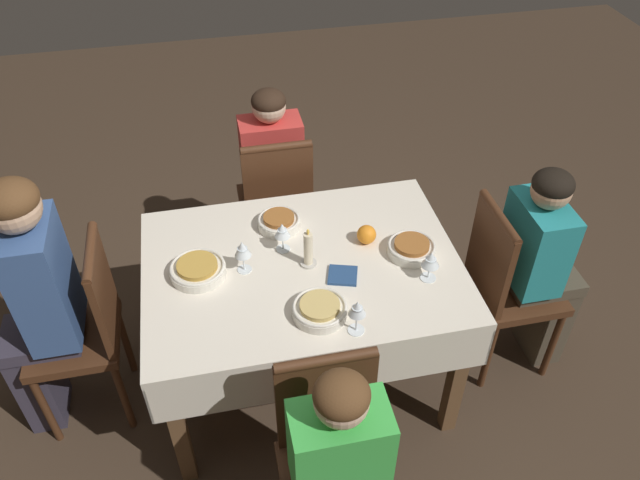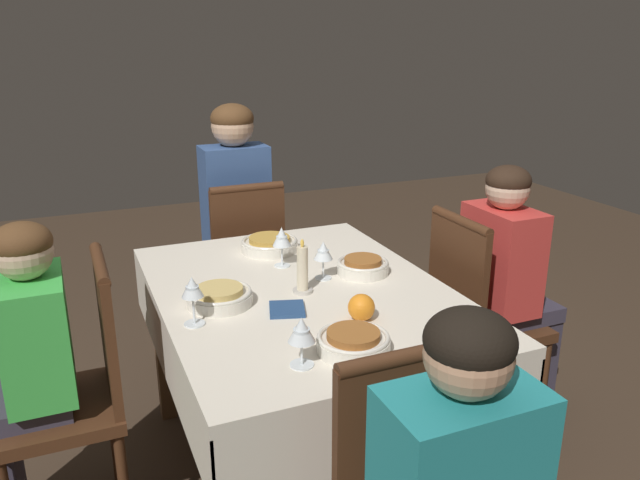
{
  "view_description": "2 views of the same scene",
  "coord_description": "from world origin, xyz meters",
  "px_view_note": "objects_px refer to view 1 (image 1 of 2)",
  "views": [
    {
      "loc": [
        0.31,
        1.78,
        2.42
      ],
      "look_at": [
        -0.07,
        0.03,
        0.86
      ],
      "focal_mm": 35.0,
      "sensor_mm": 36.0,
      "label": 1
    },
    {
      "loc": [
        -1.76,
        0.68,
        1.52
      ],
      "look_at": [
        0.01,
        -0.07,
        0.88
      ],
      "focal_mm": 35.0,
      "sensor_mm": 36.0,
      "label": 2
    }
  ],
  "objects_px": {
    "wine_glass_west": "(431,260)",
    "chair_south": "(277,201)",
    "bowl_east": "(198,269)",
    "bowl_north": "(320,309)",
    "napkin_red_folded": "(343,275)",
    "wine_glass_north": "(357,310)",
    "bowl_west": "(411,248)",
    "chair_west": "(505,282)",
    "wine_glass_east": "(242,250)",
    "orange_fruit": "(367,235)",
    "wine_glass_south": "(282,231)",
    "bowl_south": "(279,221)",
    "chair_north": "(332,456)",
    "chair_east": "(87,326)",
    "candle_centerpiece": "(308,251)",
    "person_child_teal": "(542,263)",
    "person_adult_denim": "(36,298)",
    "dining_table": "(303,281)",
    "person_child_red": "(272,170)"
  },
  "relations": [
    {
      "from": "wine_glass_west",
      "to": "chair_south",
      "type": "bearing_deg",
      "value": -62.78
    },
    {
      "from": "bowl_east",
      "to": "wine_glass_west",
      "type": "distance_m",
      "value": 0.9
    },
    {
      "from": "bowl_north",
      "to": "napkin_red_folded",
      "type": "xyz_separation_m",
      "value": [
        -0.13,
        -0.17,
        -0.02
      ]
    },
    {
      "from": "wine_glass_north",
      "to": "bowl_west",
      "type": "bearing_deg",
      "value": -132.3
    },
    {
      "from": "bowl_north",
      "to": "chair_west",
      "type": "bearing_deg",
      "value": -166.35
    },
    {
      "from": "wine_glass_east",
      "to": "orange_fruit",
      "type": "height_order",
      "value": "wine_glass_east"
    },
    {
      "from": "wine_glass_south",
      "to": "orange_fruit",
      "type": "xyz_separation_m",
      "value": [
        -0.34,
        0.03,
        -0.06
      ]
    },
    {
      "from": "wine_glass_west",
      "to": "napkin_red_folded",
      "type": "xyz_separation_m",
      "value": [
        0.32,
        -0.08,
        -0.09
      ]
    },
    {
      "from": "bowl_south",
      "to": "bowl_north",
      "type": "distance_m",
      "value": 0.53
    },
    {
      "from": "chair_north",
      "to": "wine_glass_north",
      "type": "distance_m",
      "value": 0.5
    },
    {
      "from": "chair_east",
      "to": "chair_west",
      "type": "height_order",
      "value": "same"
    },
    {
      "from": "wine_glass_south",
      "to": "orange_fruit",
      "type": "relative_size",
      "value": 1.68
    },
    {
      "from": "bowl_west",
      "to": "candle_centerpiece",
      "type": "relative_size",
      "value": 1.08
    },
    {
      "from": "bowl_west",
      "to": "napkin_red_folded",
      "type": "height_order",
      "value": "bowl_west"
    },
    {
      "from": "bowl_north",
      "to": "wine_glass_north",
      "type": "distance_m",
      "value": 0.17
    },
    {
      "from": "chair_south",
      "to": "bowl_north",
      "type": "xyz_separation_m",
      "value": [
        -0.01,
        0.99,
        0.25
      ]
    },
    {
      "from": "chair_east",
      "to": "wine_glass_south",
      "type": "distance_m",
      "value": 0.88
    },
    {
      "from": "bowl_south",
      "to": "person_child_teal",
      "type": "bearing_deg",
      "value": 163.82
    },
    {
      "from": "wine_glass_south",
      "to": "napkin_red_folded",
      "type": "relative_size",
      "value": 0.97
    },
    {
      "from": "napkin_red_folded",
      "to": "bowl_east",
      "type": "bearing_deg",
      "value": -13.24
    },
    {
      "from": "orange_fruit",
      "to": "person_adult_denim",
      "type": "bearing_deg",
      "value": 1.08
    },
    {
      "from": "chair_west",
      "to": "wine_glass_east",
      "type": "xyz_separation_m",
      "value": [
        1.11,
        -0.08,
        0.33
      ]
    },
    {
      "from": "orange_fruit",
      "to": "wine_glass_west",
      "type": "bearing_deg",
      "value": 124.95
    },
    {
      "from": "dining_table",
      "to": "bowl_north",
      "type": "distance_m",
      "value": 0.3
    },
    {
      "from": "dining_table",
      "to": "wine_glass_east",
      "type": "height_order",
      "value": "wine_glass_east"
    },
    {
      "from": "bowl_north",
      "to": "candle_centerpiece",
      "type": "bearing_deg",
      "value": -92.4
    },
    {
      "from": "bowl_north",
      "to": "orange_fruit",
      "type": "height_order",
      "value": "orange_fruit"
    },
    {
      "from": "wine_glass_east",
      "to": "bowl_west",
      "type": "xyz_separation_m",
      "value": [
        -0.67,
        0.04,
        -0.08
      ]
    },
    {
      "from": "person_adult_denim",
      "to": "bowl_east",
      "type": "xyz_separation_m",
      "value": [
        -0.62,
        0.03,
        0.06
      ]
    },
    {
      "from": "dining_table",
      "to": "chair_west",
      "type": "xyz_separation_m",
      "value": [
        -0.88,
        0.07,
        -0.13
      ]
    },
    {
      "from": "chair_south",
      "to": "bowl_south",
      "type": "xyz_separation_m",
      "value": [
        0.05,
        0.46,
        0.25
      ]
    },
    {
      "from": "person_child_teal",
      "to": "bowl_west",
      "type": "relative_size",
      "value": 5.46
    },
    {
      "from": "orange_fruit",
      "to": "bowl_south",
      "type": "bearing_deg",
      "value": -27.34
    },
    {
      "from": "person_child_teal",
      "to": "candle_centerpiece",
      "type": "relative_size",
      "value": 5.91
    },
    {
      "from": "wine_glass_west",
      "to": "bowl_south",
      "type": "distance_m",
      "value": 0.67
    },
    {
      "from": "chair_west",
      "to": "person_child_red",
      "type": "xyz_separation_m",
      "value": [
        0.88,
        -0.93,
        0.09
      ]
    },
    {
      "from": "chair_south",
      "to": "napkin_red_folded",
      "type": "relative_size",
      "value": 6.56
    },
    {
      "from": "chair_south",
      "to": "bowl_north",
      "type": "bearing_deg",
      "value": 90.6
    },
    {
      "from": "person_adult_denim",
      "to": "wine_glass_west",
      "type": "relative_size",
      "value": 9.25
    },
    {
      "from": "bowl_south",
      "to": "bowl_north",
      "type": "bearing_deg",
      "value": 97.05
    },
    {
      "from": "chair_south",
      "to": "candle_centerpiece",
      "type": "bearing_deg",
      "value": 91.72
    },
    {
      "from": "chair_south",
      "to": "wine_glass_east",
      "type": "height_order",
      "value": "chair_south"
    },
    {
      "from": "person_child_red",
      "to": "orange_fruit",
      "type": "bearing_deg",
      "value": 109.58
    },
    {
      "from": "dining_table",
      "to": "wine_glass_north",
      "type": "relative_size",
      "value": 8.51
    },
    {
      "from": "wine_glass_east",
      "to": "chair_east",
      "type": "bearing_deg",
      "value": -3.31
    },
    {
      "from": "wine_glass_east",
      "to": "orange_fruit",
      "type": "bearing_deg",
      "value": -173.03
    },
    {
      "from": "wine_glass_east",
      "to": "wine_glass_south",
      "type": "distance_m",
      "value": 0.19
    },
    {
      "from": "bowl_south",
      "to": "orange_fruit",
      "type": "xyz_separation_m",
      "value": [
        -0.34,
        0.17,
        0.01
      ]
    },
    {
      "from": "chair_south",
      "to": "chair_east",
      "type": "bearing_deg",
      "value": 36.79
    },
    {
      "from": "wine_glass_north",
      "to": "bowl_north",
      "type": "bearing_deg",
      "value": -42.89
    }
  ]
}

